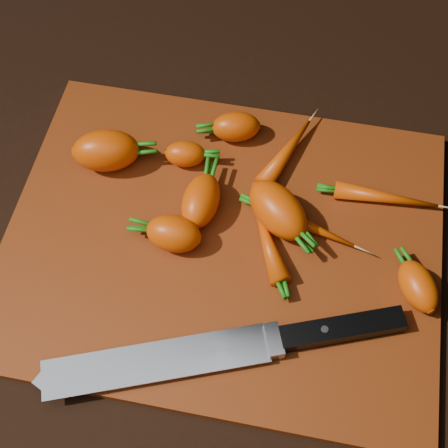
# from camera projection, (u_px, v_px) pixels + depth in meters

# --- Properties ---
(ground) EXTENTS (2.00, 2.00, 0.01)m
(ground) POSITION_uv_depth(u_px,v_px,m) (222.00, 246.00, 0.73)
(ground) COLOR black
(cutting_board) EXTENTS (0.50, 0.40, 0.01)m
(cutting_board) POSITION_uv_depth(u_px,v_px,m) (222.00, 242.00, 0.73)
(cutting_board) COLOR #6D2708
(cutting_board) RESTS_ON ground
(carrot_0) EXTENTS (0.09, 0.07, 0.05)m
(carrot_0) POSITION_uv_depth(u_px,v_px,m) (106.00, 151.00, 0.75)
(carrot_0) COLOR #EE4900
(carrot_0) RESTS_ON cutting_board
(carrot_1) EXTENTS (0.06, 0.05, 0.04)m
(carrot_1) POSITION_uv_depth(u_px,v_px,m) (174.00, 234.00, 0.70)
(carrot_1) COLOR #EE4900
(carrot_1) RESTS_ON cutting_board
(carrot_2) EXTENTS (0.10, 0.10, 0.05)m
(carrot_2) POSITION_uv_depth(u_px,v_px,m) (278.00, 210.00, 0.71)
(carrot_2) COLOR #EE4900
(carrot_2) RESTS_ON cutting_board
(carrot_3) EXTENTS (0.05, 0.07, 0.04)m
(carrot_3) POSITION_uv_depth(u_px,v_px,m) (201.00, 201.00, 0.72)
(carrot_3) COLOR #EE4900
(carrot_3) RESTS_ON cutting_board
(carrot_4) EXTENTS (0.07, 0.05, 0.04)m
(carrot_4) POSITION_uv_depth(u_px,v_px,m) (236.00, 127.00, 0.78)
(carrot_4) COLOR #EE4900
(carrot_4) RESTS_ON cutting_board
(carrot_5) EXTENTS (0.05, 0.04, 0.03)m
(carrot_5) POSITION_uv_depth(u_px,v_px,m) (185.00, 154.00, 0.76)
(carrot_5) COLOR #EE4900
(carrot_5) RESTS_ON cutting_board
(carrot_6) EXTENTS (0.06, 0.07, 0.04)m
(carrot_6) POSITION_uv_depth(u_px,v_px,m) (418.00, 286.00, 0.67)
(carrot_6) COLOR #EE4900
(carrot_6) RESTS_ON cutting_board
(carrot_7) EXTENTS (0.06, 0.11, 0.02)m
(carrot_7) POSITION_uv_depth(u_px,v_px,m) (287.00, 152.00, 0.77)
(carrot_7) COLOR #EE4900
(carrot_7) RESTS_ON cutting_board
(carrot_8) EXTENTS (0.12, 0.05, 0.02)m
(carrot_8) POSITION_uv_depth(u_px,v_px,m) (305.00, 224.00, 0.72)
(carrot_8) COLOR #EE4900
(carrot_8) RESTS_ON cutting_board
(carrot_9) EXTENTS (0.06, 0.10, 0.02)m
(carrot_9) POSITION_uv_depth(u_px,v_px,m) (268.00, 244.00, 0.70)
(carrot_9) COLOR #EE4900
(carrot_9) RESTS_ON cutting_board
(carrot_10) EXTENTS (0.12, 0.02, 0.02)m
(carrot_10) POSITION_uv_depth(u_px,v_px,m) (386.00, 198.00, 0.74)
(carrot_10) COLOR #EE4900
(carrot_10) RESTS_ON cutting_board
(knife) EXTENTS (0.37, 0.17, 0.02)m
(knife) POSITION_uv_depth(u_px,v_px,m) (178.00, 358.00, 0.64)
(knife) COLOR gray
(knife) RESTS_ON cutting_board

